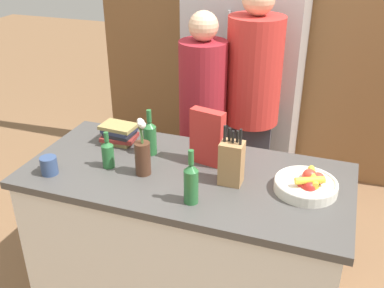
{
  "coord_description": "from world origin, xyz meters",
  "views": [
    {
      "loc": [
        0.71,
        -1.9,
        2.11
      ],
      "look_at": [
        0.0,
        0.1,
        1.03
      ],
      "focal_mm": 42.0,
      "sensor_mm": 36.0,
      "label": 1
    }
  ],
  "objects_px": {
    "cereal_box": "(207,137)",
    "coffee_mug": "(49,165)",
    "refrigerator": "(245,80)",
    "bottle_oil": "(191,182)",
    "flower_vase": "(143,155)",
    "bottle_vinegar": "(150,137)",
    "book_stack": "(119,134)",
    "person_in_blue": "(252,102)",
    "knife_block": "(231,162)",
    "bottle_wine": "(108,153)",
    "fruit_bowl": "(307,184)",
    "person_at_sink": "(202,117)"
  },
  "relations": [
    {
      "from": "bottle_vinegar",
      "to": "bottle_wine",
      "type": "height_order",
      "value": "bottle_vinegar"
    },
    {
      "from": "knife_block",
      "to": "bottle_oil",
      "type": "bearing_deg",
      "value": -119.71
    },
    {
      "from": "bottle_vinegar",
      "to": "person_at_sink",
      "type": "xyz_separation_m",
      "value": [
        0.11,
        0.6,
        -0.11
      ]
    },
    {
      "from": "person_at_sink",
      "to": "person_in_blue",
      "type": "xyz_separation_m",
      "value": [
        0.3,
        0.17,
        0.09
      ]
    },
    {
      "from": "book_stack",
      "to": "person_in_blue",
      "type": "bearing_deg",
      "value": 47.89
    },
    {
      "from": "person_in_blue",
      "to": "person_at_sink",
      "type": "bearing_deg",
      "value": -158.08
    },
    {
      "from": "fruit_bowl",
      "to": "refrigerator",
      "type": "bearing_deg",
      "value": 114.37
    },
    {
      "from": "refrigerator",
      "to": "person_in_blue",
      "type": "relative_size",
      "value": 1.05
    },
    {
      "from": "refrigerator",
      "to": "bottle_wine",
      "type": "xyz_separation_m",
      "value": [
        -0.37,
        -1.57,
        0.06
      ]
    },
    {
      "from": "bottle_vinegar",
      "to": "flower_vase",
      "type": "bearing_deg",
      "value": -75.34
    },
    {
      "from": "knife_block",
      "to": "bottle_vinegar",
      "type": "xyz_separation_m",
      "value": [
        -0.51,
        0.15,
        -0.01
      ]
    },
    {
      "from": "fruit_bowl",
      "to": "flower_vase",
      "type": "xyz_separation_m",
      "value": [
        -0.82,
        -0.11,
        0.07
      ]
    },
    {
      "from": "book_stack",
      "to": "cereal_box",
      "type": "bearing_deg",
      "value": -5.91
    },
    {
      "from": "bottle_oil",
      "to": "bottle_vinegar",
      "type": "distance_m",
      "value": 0.53
    },
    {
      "from": "fruit_bowl",
      "to": "coffee_mug",
      "type": "distance_m",
      "value": 1.31
    },
    {
      "from": "coffee_mug",
      "to": "bottle_vinegar",
      "type": "height_order",
      "value": "bottle_vinegar"
    },
    {
      "from": "knife_block",
      "to": "person_at_sink",
      "type": "distance_m",
      "value": 0.86
    },
    {
      "from": "refrigerator",
      "to": "coffee_mug",
      "type": "relative_size",
      "value": 16.42
    },
    {
      "from": "fruit_bowl",
      "to": "bottle_vinegar",
      "type": "distance_m",
      "value": 0.89
    },
    {
      "from": "cereal_box",
      "to": "coffee_mug",
      "type": "relative_size",
      "value": 2.73
    },
    {
      "from": "coffee_mug",
      "to": "flower_vase",
      "type": "bearing_deg",
      "value": 19.31
    },
    {
      "from": "fruit_bowl",
      "to": "book_stack",
      "type": "bearing_deg",
      "value": 171.63
    },
    {
      "from": "fruit_bowl",
      "to": "cereal_box",
      "type": "bearing_deg",
      "value": 169.11
    },
    {
      "from": "knife_block",
      "to": "fruit_bowl",
      "type": "bearing_deg",
      "value": 7.43
    },
    {
      "from": "refrigerator",
      "to": "bottle_oil",
      "type": "relative_size",
      "value": 6.75
    },
    {
      "from": "flower_vase",
      "to": "person_in_blue",
      "type": "distance_m",
      "value": 1.04
    },
    {
      "from": "bottle_wine",
      "to": "person_at_sink",
      "type": "distance_m",
      "value": 0.86
    },
    {
      "from": "refrigerator",
      "to": "person_at_sink",
      "type": "height_order",
      "value": "refrigerator"
    },
    {
      "from": "book_stack",
      "to": "bottle_vinegar",
      "type": "xyz_separation_m",
      "value": [
        0.23,
        -0.06,
        0.04
      ]
    },
    {
      "from": "bottle_vinegar",
      "to": "book_stack",
      "type": "bearing_deg",
      "value": 165.05
    },
    {
      "from": "knife_block",
      "to": "person_in_blue",
      "type": "height_order",
      "value": "person_in_blue"
    },
    {
      "from": "bottle_wine",
      "to": "refrigerator",
      "type": "bearing_deg",
      "value": 76.81
    },
    {
      "from": "cereal_box",
      "to": "coffee_mug",
      "type": "bearing_deg",
      "value": -152.78
    },
    {
      "from": "bottle_oil",
      "to": "bottle_wine",
      "type": "relative_size",
      "value": 1.35
    },
    {
      "from": "bottle_vinegar",
      "to": "bottle_wine",
      "type": "bearing_deg",
      "value": -125.16
    },
    {
      "from": "knife_block",
      "to": "bottle_wine",
      "type": "height_order",
      "value": "knife_block"
    },
    {
      "from": "book_stack",
      "to": "person_at_sink",
      "type": "relative_size",
      "value": 0.13
    },
    {
      "from": "refrigerator",
      "to": "flower_vase",
      "type": "relative_size",
      "value": 5.89
    },
    {
      "from": "fruit_bowl",
      "to": "bottle_wine",
      "type": "distance_m",
      "value": 1.03
    },
    {
      "from": "cereal_box",
      "to": "bottle_oil",
      "type": "bearing_deg",
      "value": -83.42
    },
    {
      "from": "flower_vase",
      "to": "bottle_vinegar",
      "type": "bearing_deg",
      "value": 104.66
    },
    {
      "from": "bottle_wine",
      "to": "book_stack",
      "type": "bearing_deg",
      "value": 106.16
    },
    {
      "from": "book_stack",
      "to": "flower_vase",
      "type": "bearing_deg",
      "value": -44.19
    },
    {
      "from": "flower_vase",
      "to": "bottle_oil",
      "type": "distance_m",
      "value": 0.36
    },
    {
      "from": "knife_block",
      "to": "flower_vase",
      "type": "relative_size",
      "value": 0.98
    },
    {
      "from": "knife_block",
      "to": "book_stack",
      "type": "xyz_separation_m",
      "value": [
        -0.74,
        0.21,
        -0.06
      ]
    },
    {
      "from": "cereal_box",
      "to": "bottle_vinegar",
      "type": "distance_m",
      "value": 0.34
    },
    {
      "from": "book_stack",
      "to": "coffee_mug",
      "type": "bearing_deg",
      "value": -112.01
    },
    {
      "from": "cereal_box",
      "to": "book_stack",
      "type": "xyz_separation_m",
      "value": [
        -0.56,
        0.06,
        -0.09
      ]
    },
    {
      "from": "flower_vase",
      "to": "refrigerator",
      "type": "bearing_deg",
      "value": 84.14
    }
  ]
}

